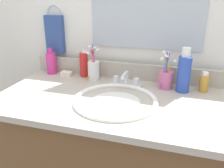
# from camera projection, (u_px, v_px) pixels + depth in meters

# --- Properties ---
(countertop) EXTENTS (1.07, 0.58, 0.03)m
(countertop) POSITION_uv_depth(u_px,v_px,m) (110.00, 100.00, 1.15)
(countertop) COLOR #B2A899
(countertop) RESTS_ON vanity_cabinet
(backsplash) EXTENTS (1.07, 0.02, 0.09)m
(backsplash) POSITION_uv_depth(u_px,v_px,m) (125.00, 70.00, 1.38)
(backsplash) COLOR #B2A899
(backsplash) RESTS_ON countertop
(back_wall) EXTENTS (2.17, 0.04, 1.30)m
(back_wall) POSITION_uv_depth(u_px,v_px,m) (126.00, 102.00, 1.51)
(back_wall) COLOR white
(back_wall) RESTS_ON ground_plane
(towel_ring) EXTENTS (0.10, 0.01, 0.10)m
(towel_ring) POSITION_uv_depth(u_px,v_px,m) (55.00, 13.00, 1.42)
(towel_ring) COLOR silver
(hand_towel) EXTENTS (0.11, 0.04, 0.22)m
(hand_towel) POSITION_uv_depth(u_px,v_px,m) (55.00, 34.00, 1.45)
(hand_towel) COLOR #334C8C
(sink_basin) EXTENTS (0.39, 0.39, 0.11)m
(sink_basin) POSITION_uv_depth(u_px,v_px,m) (115.00, 108.00, 1.12)
(sink_basin) COLOR white
(sink_basin) RESTS_ON countertop
(faucet) EXTENTS (0.16, 0.10, 0.08)m
(faucet) POSITION_uv_depth(u_px,v_px,m) (126.00, 81.00, 1.27)
(faucet) COLOR silver
(faucet) RESTS_ON countertop
(bottle_oil_amber) EXTENTS (0.04, 0.04, 0.10)m
(bottle_oil_amber) POSITION_uv_depth(u_px,v_px,m) (204.00, 83.00, 1.20)
(bottle_oil_amber) COLOR gold
(bottle_oil_amber) RESTS_ON countertop
(bottle_spray_red) EXTENTS (0.05, 0.05, 0.17)m
(bottle_spray_red) POSITION_uv_depth(u_px,v_px,m) (84.00, 64.00, 1.39)
(bottle_spray_red) COLOR red
(bottle_spray_red) RESTS_ON countertop
(bottle_shampoo_blue) EXTENTS (0.06, 0.06, 0.22)m
(bottle_shampoo_blue) POSITION_uv_depth(u_px,v_px,m) (184.00, 73.00, 1.18)
(bottle_shampoo_blue) COLOR #2D4CB2
(bottle_shampoo_blue) RESTS_ON countertop
(bottle_soap_pink) EXTENTS (0.06, 0.06, 0.15)m
(bottle_soap_pink) POSITION_uv_depth(u_px,v_px,m) (51.00, 63.00, 1.45)
(bottle_soap_pink) COLOR #D8338C
(bottle_soap_pink) RESTS_ON countertop
(cup_white_ceramic) EXTENTS (0.06, 0.08, 0.20)m
(cup_white_ceramic) POSITION_uv_depth(u_px,v_px,m) (93.00, 69.00, 1.35)
(cup_white_ceramic) COLOR white
(cup_white_ceramic) RESTS_ON countertop
(cup_pink) EXTENTS (0.08, 0.08, 0.19)m
(cup_pink) POSITION_uv_depth(u_px,v_px,m) (166.00, 78.00, 1.24)
(cup_pink) COLOR #D16693
(cup_pink) RESTS_ON countertop
(soap_bar) EXTENTS (0.06, 0.04, 0.02)m
(soap_bar) POSITION_uv_depth(u_px,v_px,m) (67.00, 74.00, 1.43)
(soap_bar) COLOR white
(soap_bar) RESTS_ON countertop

